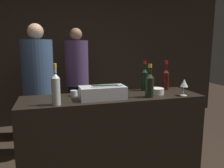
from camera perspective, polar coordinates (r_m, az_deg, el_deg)
wall_back_chalkboard at (r=4.52m, az=-8.57°, el=7.99°), size 6.40×0.06×2.80m
bar_counter at (r=2.38m, az=0.18°, el=-15.46°), size 1.82×0.52×1.04m
ice_bin_with_bottles at (r=2.09m, az=-2.24°, el=-2.03°), size 0.44×0.21×0.13m
bowl_white at (r=2.34m, az=11.51°, el=-1.78°), size 0.16×0.16×0.06m
wine_glass at (r=2.32m, az=18.33°, el=0.10°), size 0.08×0.08×0.17m
candle_votive at (r=2.25m, az=-9.91°, el=-2.35°), size 0.07×0.07×0.06m
red_wine_bottle_burgundy at (r=2.50m, az=8.47°, el=1.43°), size 0.07×0.07×0.34m
rose_wine_bottle at (r=1.91m, az=-14.48°, el=-1.05°), size 0.07×0.07×0.36m
red_wine_bottle_tall at (r=2.60m, az=13.83°, el=1.57°), size 0.08×0.08×0.34m
champagne_bottle at (r=2.17m, az=9.79°, el=0.08°), size 0.09×0.09×0.33m
person_in_hoodie at (r=3.88m, az=-9.13°, el=2.14°), size 0.40×0.40×1.84m
person_blond_tee at (r=3.85m, az=-18.89°, el=-0.04°), size 0.40×0.40×1.65m
person_grey_polo at (r=3.16m, az=-18.66°, el=-0.14°), size 0.42×0.42×1.83m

